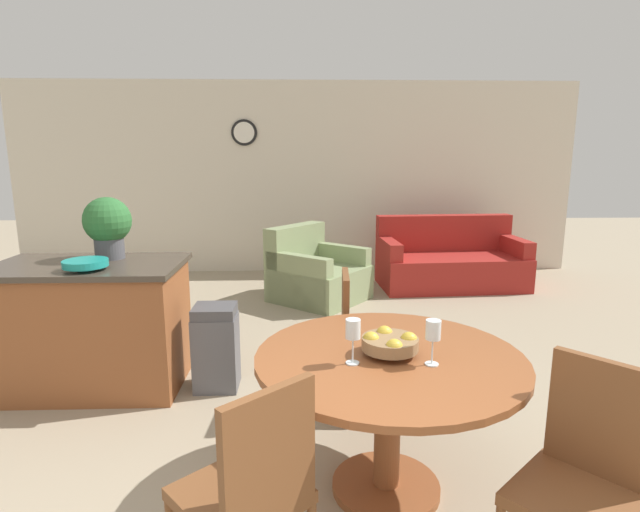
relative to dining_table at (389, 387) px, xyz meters
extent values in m
cube|color=beige|center=(-0.52, 4.98, 0.78)|extent=(8.00, 0.06, 2.70)
cylinder|color=black|center=(-1.23, 4.94, 1.42)|extent=(0.36, 0.02, 0.36)
cylinder|color=white|center=(-1.23, 4.92, 1.42)|extent=(0.29, 0.01, 0.29)
cylinder|color=brown|center=(0.00, 0.00, -0.55)|extent=(0.55, 0.55, 0.04)
cylinder|color=brown|center=(0.00, 0.00, -0.20)|extent=(0.13, 0.13, 0.66)
cylinder|color=brown|center=(0.00, 0.00, 0.15)|extent=(1.31, 1.31, 0.03)
cylinder|color=brown|center=(-0.65, -0.32, -0.37)|extent=(0.04, 0.04, 0.41)
cube|color=brown|center=(-0.66, -0.59, -0.14)|extent=(0.59, 0.59, 0.05)
cube|color=brown|center=(-0.53, -0.73, 0.12)|extent=(0.31, 0.29, 0.47)
cylinder|color=brown|center=(0.61, -0.39, -0.37)|extent=(0.04, 0.04, 0.41)
cube|color=brown|center=(0.59, -0.66, -0.14)|extent=(0.59, 0.59, 0.05)
cube|color=brown|center=(0.73, -0.53, 0.12)|extent=(0.29, 0.31, 0.47)
cylinder|color=brown|center=(0.25, 1.07, -0.37)|extent=(0.04, 0.04, 0.41)
cylinder|color=brown|center=(0.23, 0.68, -0.37)|extent=(0.04, 0.04, 0.41)
cylinder|color=brown|center=(-0.13, 1.09, -0.37)|extent=(0.04, 0.04, 0.41)
cylinder|color=brown|center=(-0.15, 0.70, -0.37)|extent=(0.04, 0.04, 0.41)
cube|color=brown|center=(0.05, 0.89, -0.14)|extent=(0.44, 0.44, 0.05)
cube|color=brown|center=(-0.14, 0.90, 0.12)|extent=(0.06, 0.39, 0.47)
cylinder|color=olive|center=(0.00, 0.00, 0.18)|extent=(0.10, 0.10, 0.03)
cylinder|color=olive|center=(0.00, 0.00, 0.23)|extent=(0.27, 0.27, 0.06)
sphere|color=gold|center=(0.09, 0.00, 0.24)|extent=(0.08, 0.08, 0.08)
sphere|color=gold|center=(-0.01, 0.09, 0.24)|extent=(0.08, 0.08, 0.08)
sphere|color=gold|center=(-0.09, 0.01, 0.24)|extent=(0.08, 0.08, 0.08)
sphere|color=gold|center=(0.00, -0.09, 0.24)|extent=(0.08, 0.08, 0.08)
cylinder|color=silver|center=(-0.19, -0.10, 0.17)|extent=(0.06, 0.06, 0.01)
cylinder|color=silver|center=(-0.19, -0.10, 0.23)|extent=(0.01, 0.01, 0.12)
cylinder|color=silver|center=(-0.19, -0.10, 0.34)|extent=(0.07, 0.07, 0.09)
cylinder|color=silver|center=(0.18, -0.12, 0.17)|extent=(0.06, 0.06, 0.01)
cylinder|color=silver|center=(0.18, -0.12, 0.23)|extent=(0.01, 0.01, 0.12)
cylinder|color=silver|center=(0.18, -0.12, 0.34)|extent=(0.07, 0.07, 0.09)
cube|color=brown|center=(-1.96, 1.26, -0.13)|extent=(1.27, 0.74, 0.89)
cube|color=#42382D|center=(-1.96, 1.26, 0.34)|extent=(1.33, 0.80, 0.04)
cylinder|color=teal|center=(-1.87, 1.05, 0.37)|extent=(0.10, 0.10, 0.02)
cylinder|color=teal|center=(-1.87, 1.05, 0.41)|extent=(0.29, 0.29, 0.05)
cylinder|color=#4C4C51|center=(-1.85, 1.43, 0.44)|extent=(0.21, 0.21, 0.16)
sphere|color=#2D6B33|center=(-1.85, 1.43, 0.65)|extent=(0.34, 0.34, 0.34)
cube|color=#56565B|center=(-1.06, 1.19, -0.30)|extent=(0.31, 0.29, 0.55)
cube|color=#49494E|center=(-1.06, 1.19, 0.02)|extent=(0.30, 0.27, 0.07)
cube|color=maroon|center=(1.49, 3.96, -0.36)|extent=(1.86, 1.00, 0.42)
cube|color=maroon|center=(1.47, 4.30, 0.09)|extent=(1.82, 0.31, 0.48)
cube|color=maroon|center=(0.67, 3.91, -0.25)|extent=(0.21, 0.83, 0.63)
cube|color=maroon|center=(2.32, 4.01, -0.25)|extent=(0.21, 0.83, 0.63)
cube|color=gray|center=(-0.23, 3.42, -0.37)|extent=(1.30, 1.29, 0.40)
cube|color=gray|center=(-0.51, 3.65, 0.06)|extent=(0.73, 0.84, 0.46)
cube|color=gray|center=(-0.47, 3.12, -0.27)|extent=(0.75, 0.64, 0.61)
cube|color=gray|center=(0.02, 3.72, -0.27)|extent=(0.75, 0.64, 0.61)
camera|label=1|loc=(-0.41, -2.26, 1.12)|focal=28.00mm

